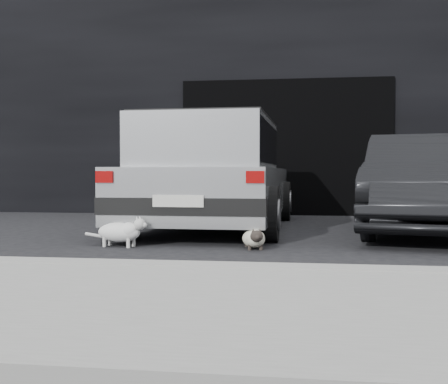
# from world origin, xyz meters

# --- Properties ---
(ground) EXTENTS (80.00, 80.00, 0.00)m
(ground) POSITION_xyz_m (0.00, 0.00, 0.00)
(ground) COLOR black
(ground) RESTS_ON ground
(building_facade) EXTENTS (34.00, 4.00, 5.00)m
(building_facade) POSITION_xyz_m (1.00, 6.00, 2.50)
(building_facade) COLOR black
(building_facade) RESTS_ON ground
(garage_opening) EXTENTS (4.00, 0.10, 2.60)m
(garage_opening) POSITION_xyz_m (1.00, 3.99, 1.30)
(garage_opening) COLOR black
(garage_opening) RESTS_ON ground
(curb) EXTENTS (18.00, 0.25, 0.12)m
(curb) POSITION_xyz_m (1.00, -2.60, 0.06)
(curb) COLOR gray
(curb) RESTS_ON ground
(sidewalk) EXTENTS (18.00, 2.20, 0.11)m
(sidewalk) POSITION_xyz_m (1.00, -3.80, 0.06)
(sidewalk) COLOR gray
(sidewalk) RESTS_ON ground
(silver_hatchback) EXTENTS (2.23, 4.37, 1.60)m
(silver_hatchback) POSITION_xyz_m (0.02, 1.23, 0.87)
(silver_hatchback) COLOR #B2B4B7
(silver_hatchback) RESTS_ON ground
(second_car) EXTENTS (2.18, 4.28, 1.35)m
(second_car) POSITION_xyz_m (2.94, 1.01, 0.67)
(second_car) COLOR black
(second_car) RESTS_ON ground
(cat_siamese) EXTENTS (0.34, 0.70, 0.25)m
(cat_siamese) POSITION_xyz_m (0.81, -0.85, 0.11)
(cat_siamese) COLOR beige
(cat_siamese) RESTS_ON ground
(cat_white) EXTENTS (0.74, 0.33, 0.35)m
(cat_white) POSITION_xyz_m (-0.65, -0.88, 0.17)
(cat_white) COLOR white
(cat_white) RESTS_ON ground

